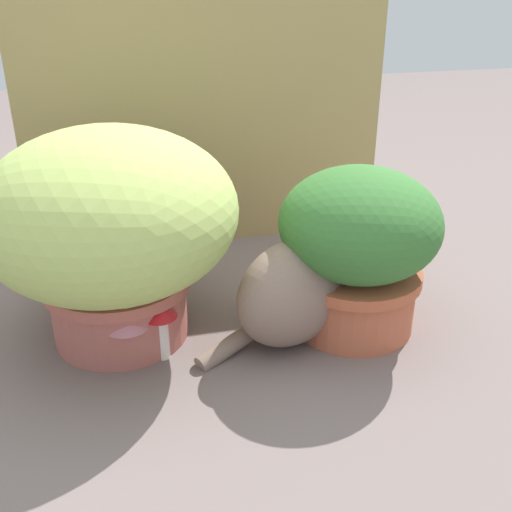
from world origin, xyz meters
The scene contains 7 objects.
ground_plane centered at (0.00, 0.00, 0.00)m, with size 6.00×6.00×0.00m, color slate.
cardboard_backdrop centered at (0.07, 0.58, 0.36)m, with size 0.94×0.03×0.72m, color tan.
grass_planter centered at (-0.20, 0.15, 0.25)m, with size 0.50×0.50×0.44m.
leafy_planter centered at (0.29, 0.07, 0.19)m, with size 0.33×0.33×0.35m.
cat centered at (0.16, 0.06, 0.12)m, with size 0.39×0.27×0.32m.
mushroom_ornament_red centered at (-0.13, 0.05, 0.09)m, with size 0.07×0.07×0.13m.
mushroom_ornament_pink centered at (-0.19, 0.04, 0.09)m, with size 0.09×0.09×0.13m.
Camera 1 is at (-0.18, -0.98, 0.72)m, focal length 42.92 mm.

